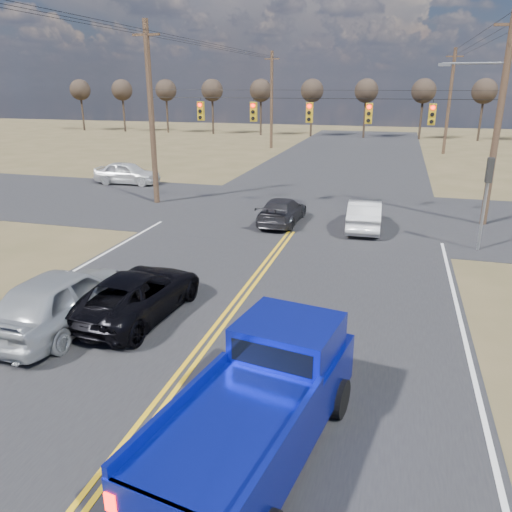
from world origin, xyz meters
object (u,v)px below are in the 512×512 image
(silver_suv, at_px, (64,298))
(dgrey_car_queue, at_px, (282,211))
(pickup_truck, at_px, (261,404))
(black_suv, at_px, (137,293))
(white_car_queue, at_px, (364,215))
(cross_car_west, at_px, (127,173))

(silver_suv, relative_size, dgrey_car_queue, 1.17)
(pickup_truck, bearing_deg, dgrey_car_queue, 111.29)
(black_suv, xyz_separation_m, white_car_queue, (5.92, 11.57, 0.03))
(pickup_truck, xyz_separation_m, white_car_queue, (0.75, 16.35, -0.33))
(pickup_truck, relative_size, black_suv, 1.21)
(dgrey_car_queue, bearing_deg, pickup_truck, 103.26)
(pickup_truck, distance_m, dgrey_car_queue, 16.69)
(silver_suv, distance_m, cross_car_west, 22.19)
(black_suv, distance_m, cross_car_west, 21.84)
(black_suv, relative_size, cross_car_west, 1.09)
(cross_car_west, bearing_deg, black_suv, -151.57)
(pickup_truck, relative_size, white_car_queue, 1.38)
(pickup_truck, height_order, dgrey_car_queue, pickup_truck)
(pickup_truck, distance_m, white_car_queue, 16.37)
(cross_car_west, bearing_deg, silver_suv, -156.87)
(black_suv, xyz_separation_m, dgrey_car_queue, (1.85, 11.57, -0.06))
(silver_suv, xyz_separation_m, cross_car_west, (-9.35, 20.13, -0.10))
(white_car_queue, height_order, cross_car_west, cross_car_west)
(white_car_queue, bearing_deg, cross_car_west, -25.73)
(black_suv, bearing_deg, dgrey_car_queue, -94.81)
(silver_suv, bearing_deg, pickup_truck, 155.04)
(pickup_truck, relative_size, cross_car_west, 1.32)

